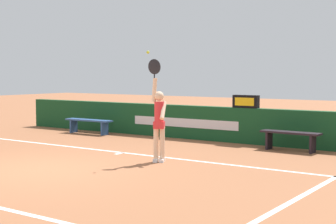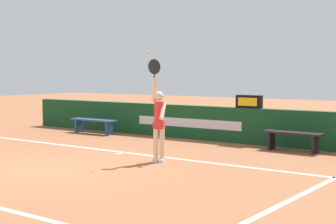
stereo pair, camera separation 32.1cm
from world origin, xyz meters
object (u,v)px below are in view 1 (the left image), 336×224
Objects in this scene: tennis_player at (159,120)px; speed_display at (246,102)px; courtside_bench_near at (89,123)px; tennis_ball at (148,52)px; courtside_bench_far at (290,136)px.

speed_display is at bearing 86.25° from tennis_player.
tennis_player reaches higher than courtside_bench_near.
tennis_ball is 4.46m from courtside_bench_far.
speed_display is at bearing 157.21° from courtside_bench_far.
tennis_player is 1.48× the size of courtside_bench_far.
tennis_player is 1.30× the size of courtside_bench_near.
courtside_bench_near is at bearing -178.76° from courtside_bench_far.
tennis_player is at bearing 71.31° from tennis_ball.
speed_display is 5.38m from courtside_bench_near.
tennis_player reaches higher than speed_display.
tennis_player reaches higher than courtside_bench_far.
courtside_bench_near is 6.84m from courtside_bench_far.
tennis_ball reaches higher than speed_display.
tennis_player is (-0.25, -3.85, -0.24)m from speed_display.
tennis_ball is 0.04× the size of courtside_bench_near.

